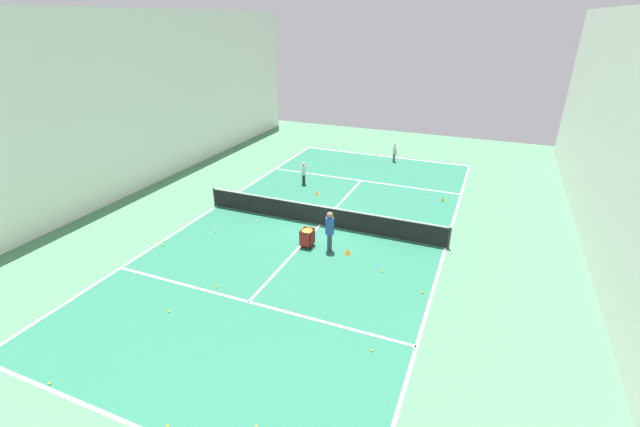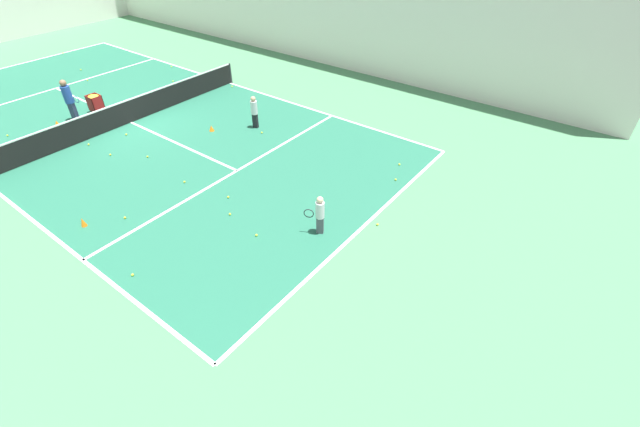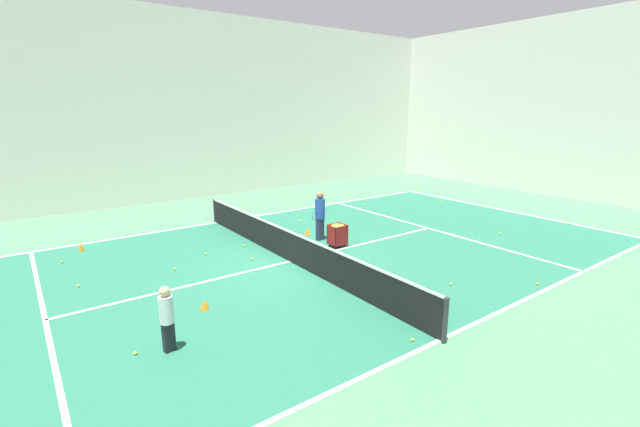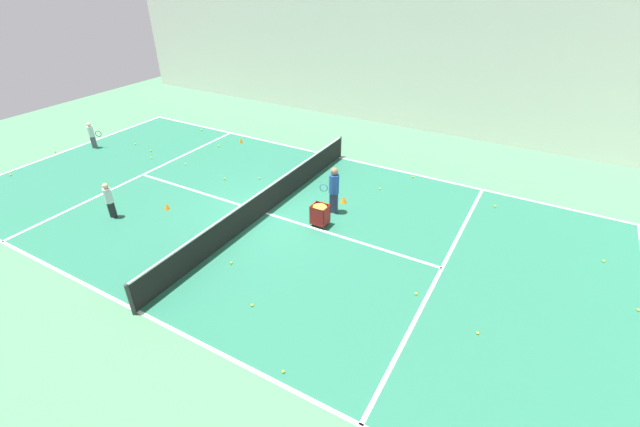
{
  "view_description": "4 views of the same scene",
  "coord_description": "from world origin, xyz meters",
  "px_view_note": "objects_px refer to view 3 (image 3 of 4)",
  "views": [
    {
      "loc": [
        -6.58,
        16.02,
        8.56
      ],
      "look_at": [
        0.0,
        0.0,
        0.57
      ],
      "focal_mm": 24.0,
      "sensor_mm": 36.0,
      "label": 1
    },
    {
      "loc": [
        -8.22,
        -16.02,
        7.75
      ],
      "look_at": [
        -0.89,
        -10.45,
        0.67
      ],
      "focal_mm": 24.0,
      "sensor_mm": 36.0,
      "label": 2
    },
    {
      "loc": [
        10.26,
        -6.34,
        4.42
      ],
      "look_at": [
        -1.24,
        2.01,
        0.94
      ],
      "focal_mm": 24.0,
      "sensor_mm": 36.0,
      "label": 3
    },
    {
      "loc": [
        10.17,
        7.95,
        7.72
      ],
      "look_at": [
        -0.27,
        2.01,
        0.45
      ],
      "focal_mm": 24.0,
      "sensor_mm": 36.0,
      "label": 4
    }
  ],
  "objects_px": {
    "tennis_net": "(290,246)",
    "ball_cart": "(338,231)",
    "coach_at_net": "(320,212)",
    "child_midcourt": "(167,315)",
    "training_cone_1": "(307,231)",
    "training_cone_0": "(81,247)"
  },
  "relations": [
    {
      "from": "training_cone_1",
      "to": "coach_at_net",
      "type": "bearing_deg",
      "value": -0.41
    },
    {
      "from": "tennis_net",
      "to": "child_midcourt",
      "type": "relative_size",
      "value": 8.71
    },
    {
      "from": "training_cone_1",
      "to": "training_cone_0",
      "type": "bearing_deg",
      "value": -111.63
    },
    {
      "from": "tennis_net",
      "to": "training_cone_1",
      "type": "relative_size",
      "value": 43.05
    },
    {
      "from": "coach_at_net",
      "to": "ball_cart",
      "type": "xyz_separation_m",
      "value": [
        0.97,
        0.01,
        -0.44
      ]
    },
    {
      "from": "child_midcourt",
      "to": "training_cone_1",
      "type": "distance_m",
      "value": 8.04
    },
    {
      "from": "ball_cart",
      "to": "training_cone_0",
      "type": "bearing_deg",
      "value": -122.97
    },
    {
      "from": "tennis_net",
      "to": "ball_cart",
      "type": "xyz_separation_m",
      "value": [
        -0.27,
        2.01,
        0.04
      ]
    },
    {
      "from": "tennis_net",
      "to": "child_midcourt",
      "type": "bearing_deg",
      "value": -57.63
    },
    {
      "from": "coach_at_net",
      "to": "training_cone_1",
      "type": "height_order",
      "value": "coach_at_net"
    },
    {
      "from": "training_cone_1",
      "to": "tennis_net",
      "type": "bearing_deg",
      "value": -45.01
    },
    {
      "from": "coach_at_net",
      "to": "child_midcourt",
      "type": "height_order",
      "value": "coach_at_net"
    },
    {
      "from": "coach_at_net",
      "to": "training_cone_1",
      "type": "xyz_separation_m",
      "value": [
        -0.77,
        0.01,
        -0.84
      ]
    },
    {
      "from": "coach_at_net",
      "to": "training_cone_0",
      "type": "height_order",
      "value": "coach_at_net"
    },
    {
      "from": "child_midcourt",
      "to": "training_cone_1",
      "type": "bearing_deg",
      "value": 24.42
    },
    {
      "from": "child_midcourt",
      "to": "training_cone_1",
      "type": "height_order",
      "value": "child_midcourt"
    },
    {
      "from": "ball_cart",
      "to": "training_cone_0",
      "type": "height_order",
      "value": "ball_cart"
    },
    {
      "from": "ball_cart",
      "to": "training_cone_1",
      "type": "distance_m",
      "value": 1.79
    },
    {
      "from": "ball_cart",
      "to": "training_cone_1",
      "type": "xyz_separation_m",
      "value": [
        -1.74,
        -0.0,
        -0.4
      ]
    },
    {
      "from": "tennis_net",
      "to": "training_cone_0",
      "type": "distance_m",
      "value": 6.82
    },
    {
      "from": "tennis_net",
      "to": "ball_cart",
      "type": "height_order",
      "value": "tennis_net"
    },
    {
      "from": "tennis_net",
      "to": "coach_at_net",
      "type": "xyz_separation_m",
      "value": [
        -1.24,
        2.01,
        0.48
      ]
    }
  ]
}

